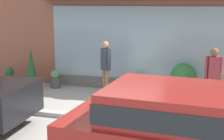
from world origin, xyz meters
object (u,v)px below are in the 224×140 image
Objects in this scene: fire_hydrant at (176,97)px; potted_plant_window_right at (10,75)px; potted_plant_corner_tall at (137,82)px; pedestrian_with_handbag at (214,74)px; potted_plant_window_center at (31,68)px; potted_plant_trailing_edge at (183,78)px; parked_car_red at (185,128)px; pedestrian_passerby at (106,65)px; potted_plant_near_hydrant at (55,79)px.

fire_hydrant is 6.16m from potted_plant_window_right.
potted_plant_corner_tall is (-1.44, 1.61, -0.06)m from fire_hydrant.
pedestrian_with_handbag is 6.03m from potted_plant_window_center.
potted_plant_corner_tall is at bearing 2.95° from potted_plant_window_right.
potted_plant_trailing_edge is 1.68× the size of potted_plant_corner_tall.
potted_plant_corner_tall is at bearing 138.77° from pedestrian_with_handbag.
pedestrian_passerby is at bearing 126.59° from parked_car_red.
parked_car_red is 4.06× the size of potted_plant_trailing_edge.
pedestrian_passerby is 2.84× the size of potted_plant_window_right.
pedestrian_with_handbag reaches higher than fire_hydrant.
potted_plant_near_hydrant is at bearing 161.56° from fire_hydrant.
pedestrian_with_handbag is 0.39× the size of parked_car_red.
potted_plant_window_center is (-5.97, 0.79, -0.33)m from pedestrian_with_handbag.
potted_plant_window_center is 2.24× the size of potted_plant_window_right.
potted_plant_window_right is at bearing -179.12° from potted_plant_trailing_edge.
pedestrian_passerby is 2.74× the size of potted_plant_corner_tall.
pedestrian_passerby is at bearing -16.81° from potted_plant_near_hydrant.
potted_plant_trailing_edge is (0.03, 1.47, 0.20)m from fire_hydrant.
potted_plant_trailing_edge is (-0.48, 4.85, -0.25)m from parked_car_red.
potted_plant_window_right is at bearing 157.02° from pedestrian_with_handbag.
potted_plant_window_right is (-6.92, 0.89, -0.65)m from pedestrian_with_handbag.
pedestrian_with_handbag is 5.28m from potted_plant_near_hydrant.
parked_car_red reaches higher than potted_plant_near_hydrant.
potted_plant_near_hydrant is at bearing 1.16° from potted_plant_window_right.
fire_hydrant is 4.47m from potted_plant_near_hydrant.
pedestrian_passerby is at bearing -9.40° from potted_plant_window_center.
pedestrian_passerby reaches higher than potted_plant_near_hydrant.
pedestrian_passerby reaches higher than potted_plant_window_center.
parked_car_red is 7.26m from potted_plant_window_center.
potted_plant_near_hydrant is (-4.24, 1.41, -0.10)m from fire_hydrant.
pedestrian_with_handbag is 2.69m from potted_plant_corner_tall.
parked_car_red is at bearing -68.68° from potted_plant_corner_tall.
potted_plant_window_right is at bearing -177.05° from potted_plant_corner_tall.
pedestrian_passerby is at bearing 158.52° from pedestrian_with_handbag.
parked_car_red is at bearing -84.34° from potted_plant_trailing_edge.
potted_plant_trailing_edge is (2.26, 0.66, -0.41)m from pedestrian_passerby.
fire_hydrant is 2.45m from pedestrian_passerby.
fire_hydrant is 1.26× the size of potted_plant_corner_tall.
potted_plant_corner_tall is (-1.95, 4.99, -0.51)m from parked_car_red.
potted_plant_corner_tall is at bearing 5.32° from potted_plant_window_center.
potted_plant_corner_tall is at bearing -90.08° from pedestrian_passerby.
pedestrian_with_handbag is 0.98× the size of pedestrian_passerby.
parked_car_red is 7.10× the size of potted_plant_window_right.
potted_plant_corner_tall reaches higher than potted_plant_near_hydrant.
pedestrian_passerby reaches higher than potted_plant_corner_tall.
potted_plant_near_hydrant is at bearing 138.09° from parked_car_red.
parked_car_red is 5.38m from potted_plant_corner_tall.
pedestrian_passerby reaches higher than potted_plant_window_right.
parked_car_red reaches higher than potted_plant_window_center.
pedestrian_passerby is 2.39m from potted_plant_trailing_edge.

